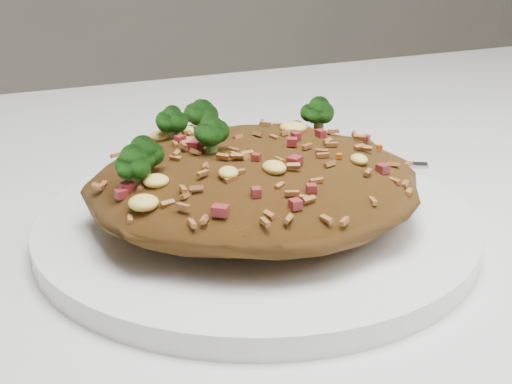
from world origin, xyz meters
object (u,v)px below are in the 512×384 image
plate (256,225)px  fried_rice (254,170)px  fork (327,162)px  dining_table (277,323)px

plate → fried_rice: bearing=122.9°
fork → fried_rice: bearing=-114.3°
plate → fork: fork is taller
plate → fork: size_ratio=1.82×
dining_table → plate: bearing=-133.9°
plate → fork: (0.08, 0.06, 0.01)m
fried_rice → fork: (0.08, 0.06, -0.03)m
dining_table → fork: size_ratio=8.09×
dining_table → plate: (-0.03, -0.03, 0.10)m
dining_table → fried_rice: 0.14m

